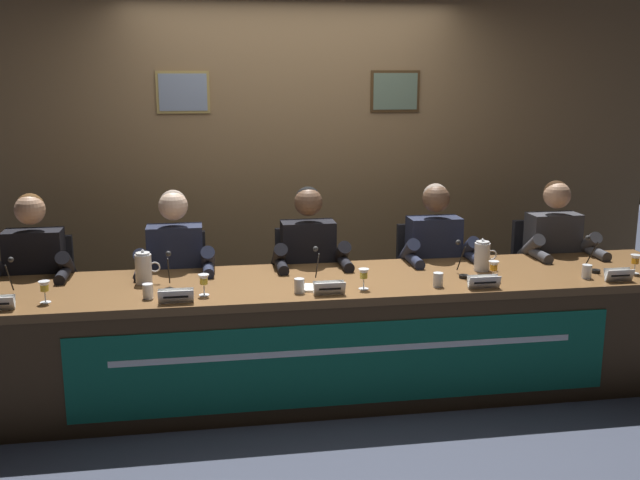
{
  "coord_description": "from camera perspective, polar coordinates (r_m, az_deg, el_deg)",
  "views": [
    {
      "loc": [
        -0.72,
        -4.38,
        1.98
      ],
      "look_at": [
        0.0,
        0.0,
        0.98
      ],
      "focal_mm": 41.95,
      "sensor_mm": 36.0,
      "label": 1
    }
  ],
  "objects": [
    {
      "name": "water_cup_far_right",
      "position": [
        4.92,
        19.68,
        -2.32
      ],
      "size": [
        0.06,
        0.06,
        0.08
      ],
      "color": "silver",
      "rests_on": "conference_table"
    },
    {
      "name": "juice_glass_center",
      "position": [
        4.4,
        3.36,
        -2.68
      ],
      "size": [
        0.06,
        0.06,
        0.12
      ],
      "color": "white",
      "rests_on": "conference_table"
    },
    {
      "name": "juice_glass_right",
      "position": [
        4.69,
        13.11,
        -2.03
      ],
      "size": [
        0.06,
        0.06,
        0.12
      ],
      "color": "white",
      "rests_on": "conference_table"
    },
    {
      "name": "nameplate_center",
      "position": [
        4.29,
        0.71,
        -3.69
      ],
      "size": [
        0.18,
        0.06,
        0.08
      ],
      "color": "white",
      "rests_on": "conference_table"
    },
    {
      "name": "nameplate_right",
      "position": [
        4.52,
        12.39,
        -3.14
      ],
      "size": [
        0.19,
        0.06,
        0.08
      ],
      "color": "white",
      "rests_on": "conference_table"
    },
    {
      "name": "chair_right",
      "position": [
        5.47,
        8.16,
        -3.77
      ],
      "size": [
        0.44,
        0.44,
        0.91
      ],
      "color": "black",
      "rests_on": "ground_plane"
    },
    {
      "name": "panelist_right",
      "position": [
        5.22,
        8.91,
        -1.46
      ],
      "size": [
        0.51,
        0.48,
        1.24
      ],
      "color": "black",
      "rests_on": "ground_plane"
    },
    {
      "name": "water_cup_left",
      "position": [
        4.33,
        -12.99,
        -3.88
      ],
      "size": [
        0.06,
        0.06,
        0.08
      ],
      "color": "silver",
      "rests_on": "conference_table"
    },
    {
      "name": "nameplate_left",
      "position": [
        4.22,
        -10.93,
        -4.22
      ],
      "size": [
        0.19,
        0.06,
        0.08
      ],
      "color": "white",
      "rests_on": "conference_table"
    },
    {
      "name": "wall_back_panelled",
      "position": [
        5.87,
        -2.23,
        6.0
      ],
      "size": [
        5.94,
        0.14,
        2.6
      ],
      "color": "#937047",
      "rests_on": "ground_plane"
    },
    {
      "name": "juice_glass_left",
      "position": [
        4.32,
        -8.86,
        -3.1
      ],
      "size": [
        0.06,
        0.06,
        0.12
      ],
      "color": "white",
      "rests_on": "conference_table"
    },
    {
      "name": "nameplate_far_left",
      "position": [
        4.37,
        -23.25,
        -4.44
      ],
      "size": [
        0.15,
        0.06,
        0.08
      ],
      "color": "white",
      "rests_on": "conference_table"
    },
    {
      "name": "ground_plane",
      "position": [
        4.86,
        -0.0,
        -11.37
      ],
      "size": [
        12.0,
        12.0,
        0.0
      ],
      "primitive_type": "plane",
      "color": "#383D4C"
    },
    {
      "name": "microphone_center",
      "position": [
        4.49,
        -0.17,
        -2.49
      ],
      "size": [
        0.06,
        0.17,
        0.22
      ],
      "color": "black",
      "rests_on": "conference_table"
    },
    {
      "name": "water_pitcher_right_side",
      "position": [
        4.92,
        12.28,
        -1.2
      ],
      "size": [
        0.15,
        0.1,
        0.21
      ],
      "color": "silver",
      "rests_on": "conference_table"
    },
    {
      "name": "juice_glass_far_left",
      "position": [
        4.41,
        -20.28,
        -3.44
      ],
      "size": [
        0.06,
        0.06,
        0.12
      ],
      "color": "white",
      "rests_on": "conference_table"
    },
    {
      "name": "chair_far_left",
      "position": [
        5.34,
        -20.38,
        -4.89
      ],
      "size": [
        0.44,
        0.44,
        0.91
      ],
      "color": "black",
      "rests_on": "ground_plane"
    },
    {
      "name": "chair_center",
      "position": [
        5.28,
        -1.09,
        -4.25
      ],
      "size": [
        0.44,
        0.44,
        0.91
      ],
      "color": "black",
      "rests_on": "ground_plane"
    },
    {
      "name": "document_stack_center",
      "position": [
        4.42,
        0.07,
        -3.67
      ],
      "size": [
        0.24,
        0.19,
        0.01
      ],
      "color": "white",
      "rests_on": "conference_table"
    },
    {
      "name": "juice_glass_far_right",
      "position": [
        5.13,
        22.91,
        -1.46
      ],
      "size": [
        0.06,
        0.06,
        0.12
      ],
      "color": "white",
      "rests_on": "conference_table"
    },
    {
      "name": "chair_far_right",
      "position": [
        5.8,
        16.57,
        -3.25
      ],
      "size": [
        0.44,
        0.44,
        0.91
      ],
      "color": "black",
      "rests_on": "ground_plane"
    },
    {
      "name": "microphone_far_left",
      "position": [
        4.58,
        -22.62,
        -3.18
      ],
      "size": [
        0.06,
        0.17,
        0.22
      ],
      "color": "black",
      "rests_on": "conference_table"
    },
    {
      "name": "nameplate_far_right",
      "position": [
        4.92,
        21.84,
        -2.49
      ],
      "size": [
        0.17,
        0.06,
        0.08
      ],
      "color": "white",
      "rests_on": "conference_table"
    },
    {
      "name": "water_cup_right",
      "position": [
        4.51,
        8.99,
        -3.06
      ],
      "size": [
        0.06,
        0.06,
        0.08
      ],
      "color": "silver",
      "rests_on": "conference_table"
    },
    {
      "name": "water_cup_center",
      "position": [
        4.33,
        -1.59,
        -3.56
      ],
      "size": [
        0.06,
        0.06,
        0.08
      ],
      "color": "silver",
      "rests_on": "conference_table"
    },
    {
      "name": "microphone_left",
      "position": [
        4.46,
        -11.45,
        -2.84
      ],
      "size": [
        0.06,
        0.17,
        0.22
      ],
      "color": "black",
      "rests_on": "conference_table"
    },
    {
      "name": "panelist_far_right",
      "position": [
        5.56,
        17.64,
        -1.05
      ],
      "size": [
        0.51,
        0.48,
        1.24
      ],
      "color": "black",
      "rests_on": "ground_plane"
    },
    {
      "name": "panelist_center",
      "position": [
        5.02,
        -0.78,
        -1.88
      ],
      "size": [
        0.51,
        0.48,
        1.24
      ],
      "color": "black",
      "rests_on": "ground_plane"
    },
    {
      "name": "chair_left",
      "position": [
        5.23,
        -10.78,
        -4.64
      ],
      "size": [
        0.44,
        0.44,
        0.91
      ],
      "color": "black",
      "rests_on": "ground_plane"
    },
    {
      "name": "panelist_left",
      "position": [
        4.97,
        -10.96,
        -2.27
      ],
      "size": [
        0.51,
        0.48,
        1.24
      ],
      "color": "black",
      "rests_on": "ground_plane"
    },
    {
      "name": "panelist_far_left",
      "position": [
        5.07,
        -21.03,
        -2.57
      ],
      "size": [
        0.51,
        0.48,
        1.24
      ],
      "color": "black",
      "rests_on": "ground_plane"
    },
    {
      "name": "conference_table",
      "position": [
        4.56,
        0.3,
        -6.02
      ],
      "size": [
        4.74,
        0.87,
        0.73
      ],
      "color": "brown",
      "rests_on": "ground_plane"
    },
    {
      "name": "microphone_far_right",
      "position": [
        5.1,
        20.09,
        -1.43
      ],
      "size": [
        0.06,
        0.17,
        0.22
      ],
      "color": "black",
      "rests_on": "conference_table"
    },
    {
      "name": "water_pitcher_left_side",
      "position": [
        4.63,
        -13.3,
        -2.11
      ],
      "size": [
        0.15,
        0.1,
        0.21
      ],
      "color": "silver",
      "rests_on": "conference_table"
    },
    {
      "name": "microphone_right",
      "position": [
        4.75,
        10.77,
        -1.87
      ],
      "size": [
        0.06,
        0.17,
        0.22
      ],
      "color": "black",
      "rests_on": "conference_table"
    }
  ]
}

